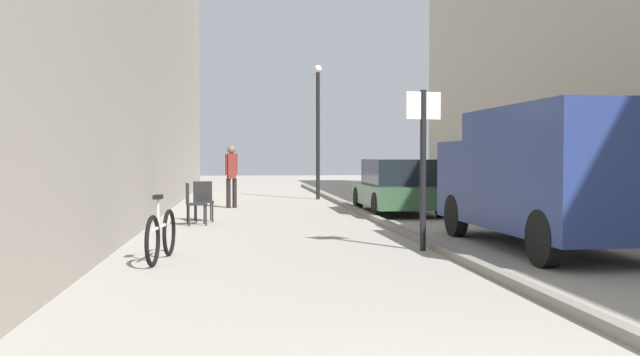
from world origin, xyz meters
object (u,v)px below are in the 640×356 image
Objects in this scene: delivery_van at (546,174)px; cafe_chair_by_doorway at (193,201)px; pedestrian_main_foreground at (231,172)px; lamp_post at (318,123)px; parked_car at (397,187)px; bicycle_leaning at (161,235)px; street_sign_post at (423,155)px; cafe_chair_near_window at (203,198)px.

cafe_chair_by_doorway is (-6.06, 4.57, -0.70)m from delivery_van.
lamp_post reaches higher than pedestrian_main_foreground.
parked_car is (4.46, -2.39, -0.36)m from pedestrian_main_foreground.
parked_car is at bearing 138.63° from pedestrian_main_foreground.
delivery_van is 13.56m from lamp_post.
delivery_van reaches higher than bicycle_leaning.
bicycle_leaning is at bearing -123.86° from parked_car.
delivery_van is at bearing 12.19° from bicycle_leaning.
delivery_van is 7.62m from cafe_chair_by_doorway.
lamp_post is (3.01, 3.67, 1.65)m from pedestrian_main_foreground.
street_sign_post reaches higher than delivery_van.
bicycle_leaning is at bearing -105.67° from lamp_post.
cafe_chair_by_doorway is at bearing 67.88° from pedestrian_main_foreground.
pedestrian_main_foreground is at bearing -81.70° from street_sign_post.
cafe_chair_near_window is (-3.81, 5.44, -1.00)m from street_sign_post.
lamp_post is 14.63m from bicycle_leaning.
cafe_chair_by_doorway is at bearing 142.19° from delivery_van.
pedestrian_main_foreground is at bearing -107.28° from cafe_chair_near_window.
delivery_van is 2.04× the size of street_sign_post.
lamp_post reaches higher than cafe_chair_near_window.
pedestrian_main_foreground is 0.39× the size of lamp_post.
delivery_van is 2.09m from street_sign_post.
delivery_van is at bearing 43.96° from cafe_chair_by_doorway.
lamp_post reaches higher than parked_car.
lamp_post is (-0.19, 13.27, 1.18)m from street_sign_post.
cafe_chair_near_window is 0.92m from cafe_chair_by_doorway.
delivery_van is at bearing -83.20° from parked_car.
bicycle_leaning is (-4.09, -0.64, -1.16)m from street_sign_post.
street_sign_post is at bearing -89.19° from lamp_post.
cafe_chair_by_doorway is (0.10, 5.19, 0.17)m from bicycle_leaning.
pedestrian_main_foreground is at bearing -129.37° from lamp_post.
street_sign_post is at bearing 116.04° from cafe_chair_near_window.
pedestrian_main_foreground is 4.24m from cafe_chair_near_window.
pedestrian_main_foreground is 0.44× the size of parked_car.
pedestrian_main_foreground is 1.97× the size of cafe_chair_near_window.
lamp_post is 9.76m from cafe_chair_by_doorway.
bicycle_leaning reaches higher than cafe_chair_near_window.
delivery_van is 5.64× the size of cafe_chair_by_doorway.
bicycle_leaning reaches higher than cafe_chair_by_doorway.
cafe_chair_near_window is (-0.61, -4.16, -0.52)m from pedestrian_main_foreground.
bicycle_leaning is 1.88× the size of cafe_chair_by_doorway.
street_sign_post is at bearing 178.45° from delivery_van.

